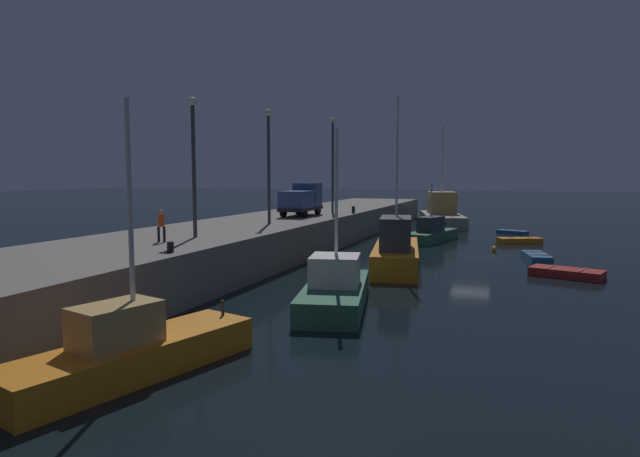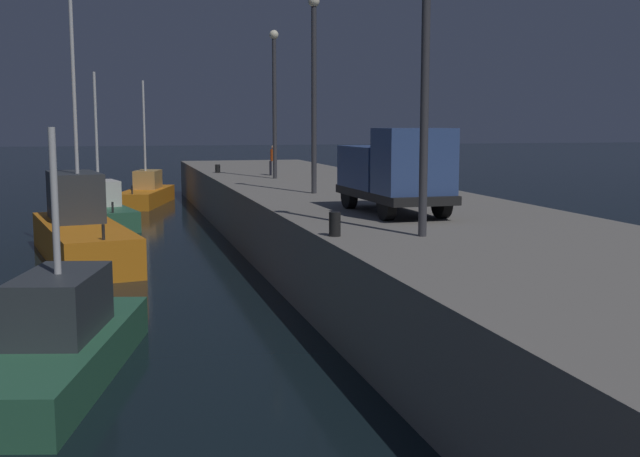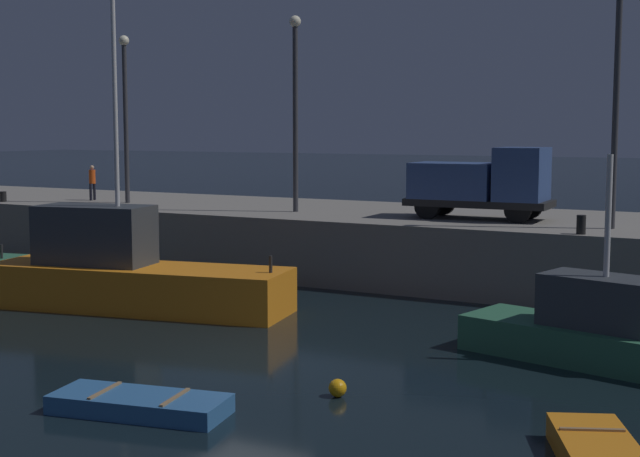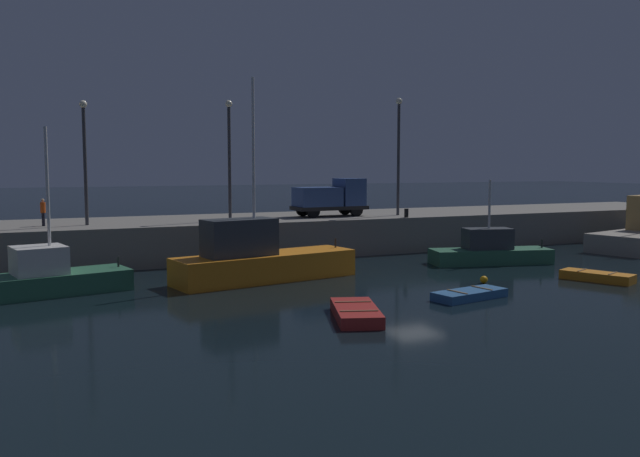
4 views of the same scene
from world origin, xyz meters
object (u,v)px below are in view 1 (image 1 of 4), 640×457
Objects in this scene: rowboat_blue_far at (537,256)px; lamp_post_central at (333,157)px; fishing_boat_grey at (335,289)px; mooring_buoy_near at (494,249)px; rowboat_white_mid at (519,241)px; fishing_boat_white at (442,214)px; dinghy_orange_near at (513,232)px; fishing_trawler_red at (431,233)px; fishing_boat_orange at (131,351)px; lamp_post_west at (194,155)px; dinghy_red_small at (566,273)px; bollard_central at (170,247)px; lamp_post_east at (269,157)px; fishing_boat_blue at (396,251)px; bollard_west at (353,210)px; utility_truck at (302,199)px; dockworker at (161,224)px.

lamp_post_central is (5.88, 16.23, 6.83)m from rowboat_blue_far.
fishing_boat_grey is 20.65m from mooring_buoy_near.
rowboat_white_mid is 9.59× the size of mooring_buoy_near.
fishing_boat_white reaches higher than dinghy_orange_near.
fishing_trawler_red is 19.48× the size of mooring_buoy_near.
fishing_boat_orange is 20.44× the size of mooring_buoy_near.
lamp_post_west is at bearing 168.43° from fishing_boat_white.
bollard_central is at bearing 129.77° from dinghy_red_small.
fishing_boat_orange is at bearing 163.77° from fishing_boat_grey.
fishing_boat_blue is at bearing -96.61° from lamp_post_east.
bollard_central is at bearing -157.45° from lamp_post_west.
fishing_boat_white reaches higher than fishing_boat_orange.
lamp_post_east reaches higher than fishing_trawler_red.
fishing_boat_orange is 2.61× the size of dinghy_orange_near.
bollard_west is (-1.99, 6.19, 1.91)m from fishing_trawler_red.
fishing_boat_blue is at bearing -147.03° from lamp_post_central.
bollard_west is at bearing 77.92° from mooring_buoy_near.
mooring_buoy_near is (-13.52, 1.05, 0.05)m from dinghy_orange_near.
lamp_post_east is at bearing 8.17° from bollard_central.
rowboat_white_mid is 14.98m from dinghy_red_small.
lamp_post_central is 13.74× the size of bollard_west.
lamp_post_west is at bearing 73.00° from fishing_boat_grey.
mooring_buoy_near is at bearing -38.95° from lamp_post_west.
rowboat_white_mid is at bearing 7.32° from rowboat_blue_far.
dinghy_red_small is at bearing -155.44° from mooring_buoy_near.
dinghy_orange_near is 27.65m from lamp_post_east.
dinghy_orange_near is 0.40× the size of lamp_post_east.
fishing_boat_orange is 14.60m from lamp_post_west.
fishing_boat_grey reaches higher than bollard_central.
fishing_boat_white is 1.76× the size of lamp_post_west.
mooring_buoy_near is 15.36m from lamp_post_central.
fishing_boat_blue is 0.81× the size of fishing_boat_white.
rowboat_white_mid is 5.90m from mooring_buoy_near.
fishing_boat_grey reaches higher than bollard_west.
utility_truck is at bearing 85.77° from rowboat_blue_far.
lamp_post_west is 4.56× the size of dockworker.
utility_truck is (15.67, 0.44, -2.93)m from lamp_post_west.
bollard_west is 1.29× the size of bollard_central.
mooring_buoy_near is 23.14m from lamp_post_west.
fishing_boat_white reaches higher than lamp_post_central.
lamp_post_central is (-10.55, 14.48, 6.87)m from dinghy_orange_near.
lamp_post_central reaches higher than rowboat_blue_far.
dinghy_red_small is 22.42m from lamp_post_central.
fishing_trawler_red is 1.44× the size of utility_truck.
rowboat_white_mid is (35.06, -9.98, -0.48)m from fishing_boat_orange.
utility_truck is (-7.28, 16.13, 3.39)m from rowboat_white_mid.
fishing_boat_grey is at bearing -91.81° from dockworker.
lamp_post_west is at bearing 130.63° from rowboat_blue_far.
lamp_post_central is (12.84, 8.33, 5.92)m from fishing_boat_blue.
rowboat_blue_far is (26.50, -11.08, -0.52)m from fishing_boat_orange.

